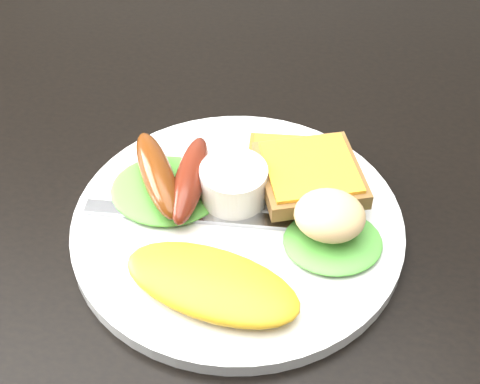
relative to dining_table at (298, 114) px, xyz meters
The scene contains 12 objects.
dining_table is the anchor object (origin of this frame).
plate 0.18m from the dining_table, 98.41° to the right, with size 0.26×0.26×0.01m, color white.
lettuce_left 0.19m from the dining_table, 118.43° to the right, with size 0.09×0.08×0.01m, color #3B9329.
lettuce_right 0.20m from the dining_table, 76.03° to the right, with size 0.07×0.07×0.01m, color green.
omelette 0.26m from the dining_table, 97.05° to the right, with size 0.13×0.06×0.02m, color yellow.
sausage_a 0.19m from the dining_table, 120.11° to the right, with size 0.02×0.10×0.02m, color brown.
sausage_b 0.18m from the dining_table, 112.42° to the right, with size 0.02×0.10×0.02m, color maroon.
ramekin 0.17m from the dining_table, 101.84° to the right, with size 0.05×0.05×0.03m, color white.
toast_a 0.13m from the dining_table, 87.30° to the right, with size 0.07×0.07×0.01m, color olive.
toast_b 0.15m from the dining_table, 80.50° to the right, with size 0.08×0.08×0.01m, color #905F31.
potato_salad 0.20m from the dining_table, 76.93° to the right, with size 0.05×0.05×0.03m, color beige.
fork 0.20m from the dining_table, 109.23° to the right, with size 0.16×0.01×0.00m, color #ADAFB7.
Camera 1 is at (0.04, -0.52, 1.14)m, focal length 50.00 mm.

